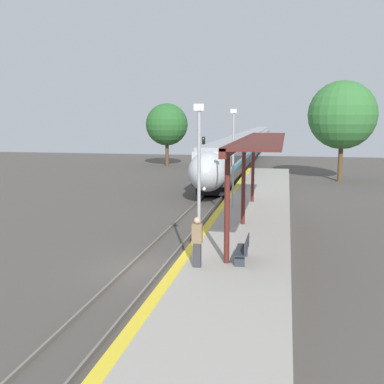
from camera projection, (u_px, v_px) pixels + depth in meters
ground_plane at (146, 269)px, 19.82m from camera, size 120.00×120.00×0.00m
rail_left at (129, 267)px, 19.94m from camera, size 0.08×90.00×0.15m
rail_right at (163, 269)px, 19.67m from camera, size 0.08×90.00×0.15m
train at (250, 143)px, 73.46m from camera, size 2.92×83.91×3.93m
platform_right at (237, 264)px, 19.03m from camera, size 4.18×64.00×0.93m
platform_bench at (244, 249)px, 17.73m from camera, size 0.44×1.77×0.89m
person_waiting at (197, 241)px, 17.01m from camera, size 0.36×0.24×1.81m
railway_signal at (204, 155)px, 45.70m from camera, size 0.28×0.28×4.37m
lamppost_near at (199, 174)px, 17.14m from camera, size 0.36×0.20×5.75m
lamppost_mid at (233, 152)px, 27.85m from camera, size 0.36×0.20×5.75m
station_canopy at (256, 144)px, 23.33m from camera, size 2.02×16.21×4.29m
background_tree_left at (167, 125)px, 60.33m from camera, size 5.27×5.27×7.92m
background_tree_right at (342, 115)px, 45.94m from camera, size 6.53×6.53×9.68m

